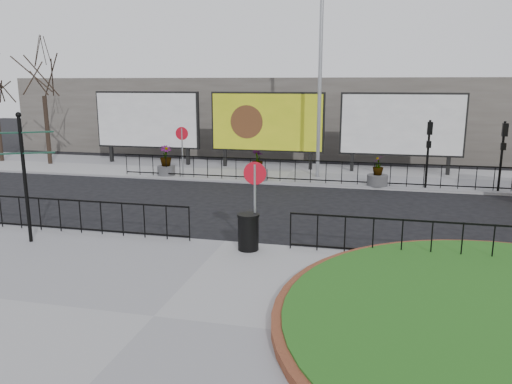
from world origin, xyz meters
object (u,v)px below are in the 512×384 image
(billboard_mid, at_px, (267,122))
(planter_b, at_px, (257,170))
(litter_bin, at_px, (248,232))
(planter_c, at_px, (378,175))
(lamp_post, at_px, (320,80))
(fingerpost_sign, at_px, (23,165))
(planter_a, at_px, (166,163))

(billboard_mid, relative_size, planter_b, 4.21)
(litter_bin, distance_m, planter_c, 10.61)
(lamp_post, xyz_separation_m, fingerpost_sign, (-7.08, -12.35, -2.42))
(lamp_post, xyz_separation_m, planter_c, (2.90, -1.60, -4.24))
(billboard_mid, height_order, fingerpost_sign, billboard_mid)
(planter_a, distance_m, planter_b, 4.81)
(lamp_post, bearing_deg, planter_a, -169.77)
(billboard_mid, xyz_separation_m, planter_a, (-4.50, -3.33, -1.89))
(lamp_post, distance_m, planter_a, 8.67)
(billboard_mid, bearing_deg, planter_a, -143.52)
(litter_bin, distance_m, planter_a, 12.33)
(planter_a, relative_size, planter_c, 1.10)
(planter_c, bearing_deg, fingerpost_sign, -132.87)
(litter_bin, relative_size, planter_c, 0.76)
(billboard_mid, distance_m, planter_b, 4.09)
(billboard_mid, height_order, lamp_post, lamp_post)
(planter_b, bearing_deg, billboard_mid, 94.80)
(fingerpost_sign, distance_m, planter_b, 11.74)
(lamp_post, relative_size, planter_a, 6.18)
(fingerpost_sign, relative_size, planter_b, 2.57)
(fingerpost_sign, xyz_separation_m, litter_bin, (6.43, 0.75, -1.76))
(litter_bin, relative_size, planter_a, 0.69)
(planter_b, height_order, planter_c, planter_b)
(fingerpost_sign, bearing_deg, litter_bin, -18.22)
(planter_a, bearing_deg, planter_c, -1.35)
(billboard_mid, relative_size, litter_bin, 5.99)
(billboard_mid, relative_size, fingerpost_sign, 1.64)
(lamp_post, height_order, planter_b, lamp_post)
(planter_c, bearing_deg, billboard_mid, 148.83)
(litter_bin, xyz_separation_m, planter_a, (-6.86, 10.24, 0.07))
(fingerpost_sign, distance_m, planter_a, 11.14)
(lamp_post, relative_size, litter_bin, 8.92)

